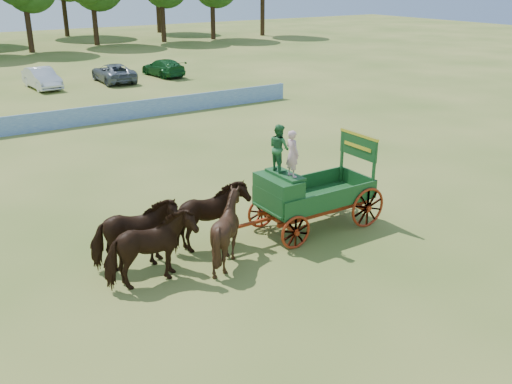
# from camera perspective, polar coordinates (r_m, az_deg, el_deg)

# --- Properties ---
(ground) EXTENTS (160.00, 160.00, 0.00)m
(ground) POSITION_cam_1_polar(r_m,az_deg,el_deg) (19.12, 4.81, -3.86)
(ground) COLOR olive
(ground) RESTS_ON ground
(horse_lead_left) EXTENTS (2.48, 1.14, 2.09)m
(horse_lead_left) POSITION_cam_1_polar(r_m,az_deg,el_deg) (15.70, -10.51, -5.71)
(horse_lead_left) COLOR black
(horse_lead_left) RESTS_ON ground
(horse_lead_right) EXTENTS (2.63, 1.52, 2.09)m
(horse_lead_right) POSITION_cam_1_polar(r_m,az_deg,el_deg) (16.63, -12.00, -4.25)
(horse_lead_right) COLOR black
(horse_lead_right) RESTS_ON ground
(horse_wheel_left) EXTENTS (1.98, 1.78, 2.09)m
(horse_wheel_left) POSITION_cam_1_polar(r_m,az_deg,el_deg) (16.64, -2.89, -3.76)
(horse_wheel_left) COLOR black
(horse_wheel_left) RESTS_ON ground
(horse_wheel_right) EXTENTS (2.53, 1.25, 2.09)m
(horse_wheel_right) POSITION_cam_1_polar(r_m,az_deg,el_deg) (17.52, -4.71, -2.50)
(horse_wheel_right) COLOR black
(horse_wheel_right) RESTS_ON ground
(farm_dray) EXTENTS (6.00, 2.00, 3.65)m
(farm_dray) POSITION_cam_1_polar(r_m,az_deg,el_deg) (18.40, 4.17, 0.54)
(farm_dray) COLOR maroon
(farm_dray) RESTS_ON ground
(sponsor_banner) EXTENTS (26.00, 0.08, 1.05)m
(sponsor_banner) POSITION_cam_1_polar(r_m,az_deg,el_deg) (33.93, -15.62, 7.45)
(sponsor_banner) COLOR #1E4EA3
(sponsor_banner) RESTS_ON ground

